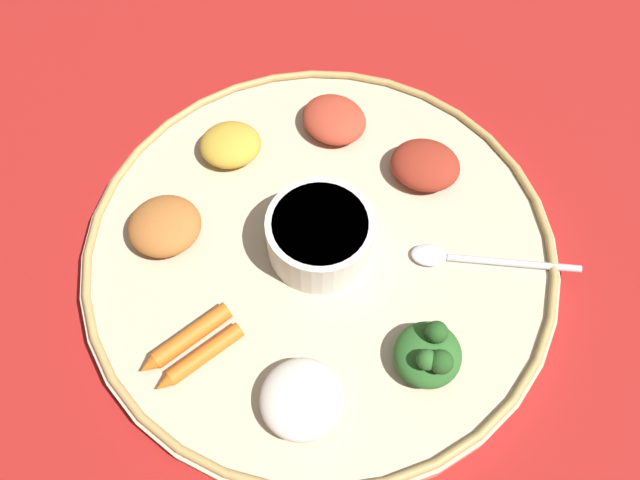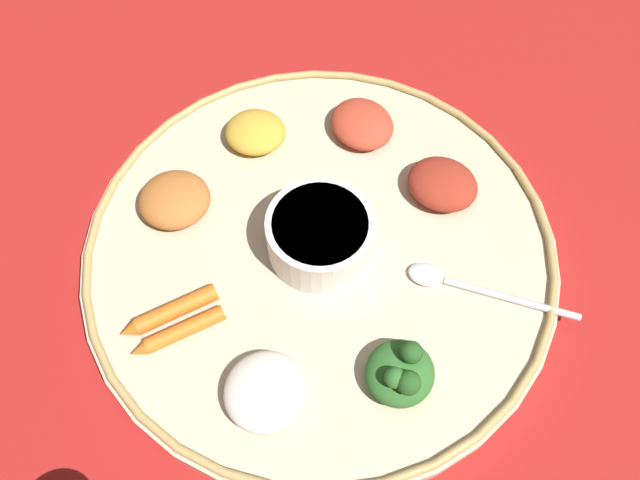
# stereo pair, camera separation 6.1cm
# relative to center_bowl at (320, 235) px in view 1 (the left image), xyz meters

# --- Properties ---
(ground_plane) EXTENTS (2.40, 2.40, 0.00)m
(ground_plane) POSITION_rel_center_bowl_xyz_m (0.00, 0.00, -0.04)
(ground_plane) COLOR maroon
(platter) EXTENTS (0.46, 0.46, 0.02)m
(platter) POSITION_rel_center_bowl_xyz_m (0.00, 0.00, -0.03)
(platter) COLOR #C6B293
(platter) RESTS_ON ground_plane
(platter_rim) EXTENTS (0.45, 0.45, 0.01)m
(platter_rim) POSITION_rel_center_bowl_xyz_m (0.00, 0.00, -0.02)
(platter_rim) COLOR tan
(platter_rim) RESTS_ON platter
(center_bowl) EXTENTS (0.10, 0.10, 0.05)m
(center_bowl) POSITION_rel_center_bowl_xyz_m (0.00, 0.00, 0.00)
(center_bowl) COLOR silver
(center_bowl) RESTS_ON platter
(spoon) EXTENTS (0.11, 0.14, 0.01)m
(spoon) POSITION_rel_center_bowl_xyz_m (0.08, -0.11, -0.02)
(spoon) COLOR silver
(spoon) RESTS_ON platter
(greens_pile) EXTENTS (0.08, 0.07, 0.05)m
(greens_pile) POSITION_rel_center_bowl_xyz_m (-0.02, -0.15, -0.01)
(greens_pile) COLOR #2D6628
(greens_pile) RESTS_ON platter
(carrot_near_spoon) EXTENTS (0.09, 0.03, 0.02)m
(carrot_near_spoon) POSITION_rel_center_bowl_xyz_m (-0.15, 0.02, -0.02)
(carrot_near_spoon) COLOR orange
(carrot_near_spoon) RESTS_ON platter
(carrot_outer) EXTENTS (0.09, 0.03, 0.01)m
(carrot_outer) POSITION_rel_center_bowl_xyz_m (-0.15, 0.00, -0.02)
(carrot_outer) COLOR orange
(carrot_outer) RESTS_ON platter
(mound_chickpea) EXTENTS (0.09, 0.09, 0.03)m
(mound_chickpea) POSITION_rel_center_bowl_xyz_m (-0.09, 0.12, -0.01)
(mound_chickpea) COLOR #B2662D
(mound_chickpea) RESTS_ON platter
(mound_berbere_red) EXTENTS (0.06, 0.07, 0.03)m
(mound_berbere_red) POSITION_rel_center_bowl_xyz_m (0.12, 0.09, -0.01)
(mound_berbere_red) COLOR #B73D28
(mound_berbere_red) RESTS_ON platter
(mound_lentil_yellow) EXTENTS (0.09, 0.09, 0.03)m
(mound_lentil_yellow) POSITION_rel_center_bowl_xyz_m (0.02, 0.14, -0.01)
(mound_lentil_yellow) COLOR gold
(mound_lentil_yellow) RESTS_ON platter
(mound_rice_white) EXTENTS (0.09, 0.09, 0.03)m
(mound_rice_white) POSITION_rel_center_bowl_xyz_m (-0.12, -0.09, -0.01)
(mound_rice_white) COLOR silver
(mound_rice_white) RESTS_ON platter
(mound_beet) EXTENTS (0.09, 0.09, 0.03)m
(mound_beet) POSITION_rel_center_bowl_xyz_m (0.14, -0.02, -0.01)
(mound_beet) COLOR maroon
(mound_beet) RESTS_ON platter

